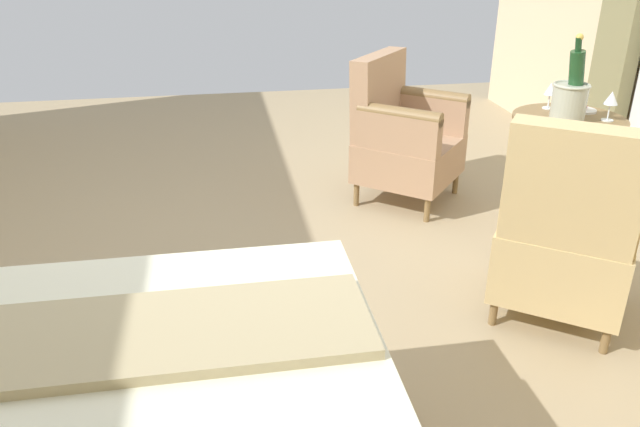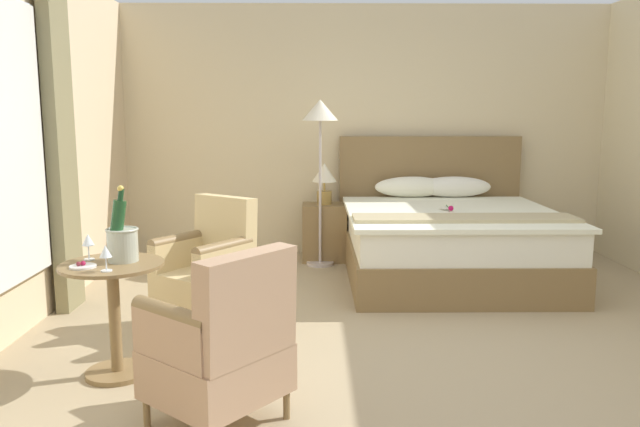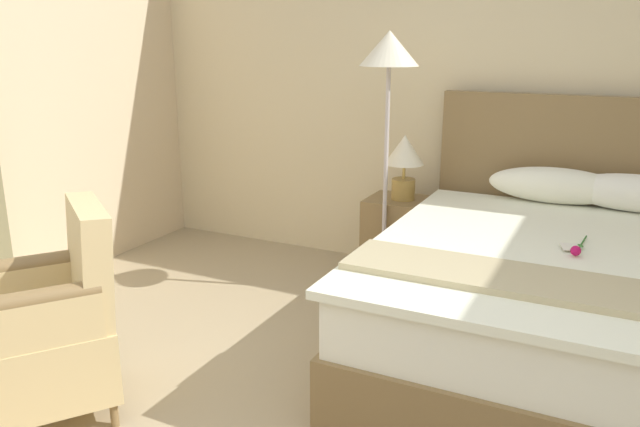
{
  "view_description": "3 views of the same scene",
  "coord_description": "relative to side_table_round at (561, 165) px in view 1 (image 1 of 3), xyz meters",
  "views": [
    {
      "loc": [
        0.13,
        2.75,
        1.64
      ],
      "look_at": [
        -0.2,
        0.81,
        0.72
      ],
      "focal_mm": 35.0,
      "sensor_mm": 36.0,
      "label": 1
    },
    {
      "loc": [
        -0.57,
        -3.8,
        1.55
      ],
      "look_at": [
        -0.52,
        0.8,
        0.81
      ],
      "focal_mm": 35.0,
      "sensor_mm": 36.0,
      "label": 2
    },
    {
      "loc": [
        0.83,
        -1.16,
        1.65
      ],
      "look_at": [
        -0.26,
        1.05,
        0.95
      ],
      "focal_mm": 35.0,
      "sensor_mm": 36.0,
      "label": 3
    }
  ],
  "objects": [
    {
      "name": "ground_plane",
      "position": [
        1.75,
        0.24,
        -0.41
      ],
      "size": [
        7.72,
        7.72,
        0.0
      ],
      "primitive_type": "plane",
      "color": "tan"
    },
    {
      "name": "side_table_round",
      "position": [
        0.0,
        0.0,
        0.0
      ],
      "size": [
        0.6,
        0.6,
        0.69
      ],
      "color": "olive",
      "rests_on": "ground"
    },
    {
      "name": "champagne_bucket",
      "position": [
        0.05,
        0.05,
        0.41
      ],
      "size": [
        0.19,
        0.19,
        0.45
      ],
      "color": "#B1B7A2",
      "rests_on": "side_table_round"
    },
    {
      "name": "wine_glass_near_bucket",
      "position": [
        -0.16,
        0.09,
        0.39
      ],
      "size": [
        0.07,
        0.07,
        0.16
      ],
      "color": "white",
      "rests_on": "side_table_round"
    },
    {
      "name": "wine_glass_near_edge",
      "position": [
        0.03,
        -0.18,
        0.38
      ],
      "size": [
        0.07,
        0.07,
        0.15
      ],
      "color": "white",
      "rests_on": "side_table_round"
    },
    {
      "name": "snack_plate",
      "position": [
        -0.13,
        -0.1,
        0.29
      ],
      "size": [
        0.15,
        0.15,
        0.04
      ],
      "color": "white",
      "rests_on": "side_table_round"
    },
    {
      "name": "armchair_by_window",
      "position": [
        0.42,
        0.8,
        0.01
      ],
      "size": [
        0.77,
        0.78,
        0.96
      ],
      "color": "olive",
      "rests_on": "ground"
    },
    {
      "name": "armchair_facing_bed",
      "position": [
        0.73,
        -0.63,
        0.01
      ],
      "size": [
        0.81,
        0.81,
        0.92
      ],
      "color": "olive",
      "rests_on": "ground"
    }
  ]
}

